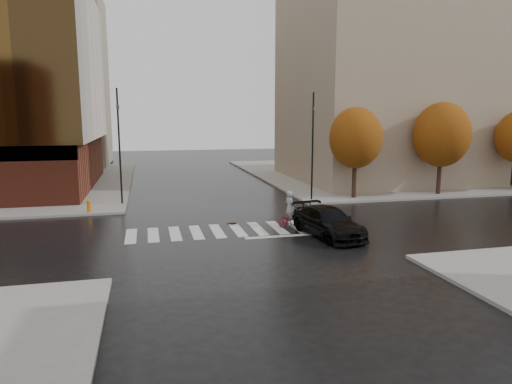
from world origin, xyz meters
TOP-DOWN VIEW (x-y plane):
  - ground at (0.00, 0.00)m, footprint 120.00×120.00m
  - sidewalk_ne at (21.00, 21.00)m, footprint 30.00×30.00m
  - crosswalk at (0.00, 0.50)m, footprint 12.00×3.00m
  - building_ne_tan at (17.00, 17.00)m, footprint 16.00×16.00m
  - building_nw_far at (-16.00, 37.00)m, footprint 14.00×12.00m
  - tree_ne_a at (10.00, 7.40)m, footprint 3.80×3.80m
  - tree_ne_b at (17.00, 7.40)m, footprint 4.20×4.20m
  - sedan at (4.20, -1.80)m, footprint 2.81×5.25m
  - cyclist at (2.99, 0.63)m, footprint 1.84×1.15m
  - traffic_light_nw at (-6.30, 9.00)m, footprint 0.23×0.20m
  - traffic_light_ne at (6.76, 7.45)m, footprint 0.19×0.21m
  - fire_hydrant at (-8.15, 6.50)m, footprint 0.27×0.27m
  - manhole at (-0.02, 2.00)m, footprint 0.76×0.76m

SIDE VIEW (x-z plane):
  - ground at x=0.00m, z-range 0.00..0.00m
  - crosswalk at x=0.00m, z-range 0.00..0.01m
  - manhole at x=-0.02m, z-range 0.00..0.01m
  - sidewalk_ne at x=21.00m, z-range 0.00..0.15m
  - fire_hydrant at x=-8.15m, z-range 0.19..0.96m
  - cyclist at x=2.99m, z-range -0.31..1.66m
  - sedan at x=4.20m, z-range 0.00..1.45m
  - traffic_light_ne at x=6.76m, z-range 0.69..8.16m
  - tree_ne_a at x=10.00m, z-range 1.20..7.71m
  - traffic_light_nw at x=-6.30m, z-range 0.73..8.39m
  - tree_ne_b at x=17.00m, z-range 1.17..8.07m
  - building_ne_tan at x=17.00m, z-range 0.15..18.15m
  - building_nw_far at x=-16.00m, z-range 0.15..20.15m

